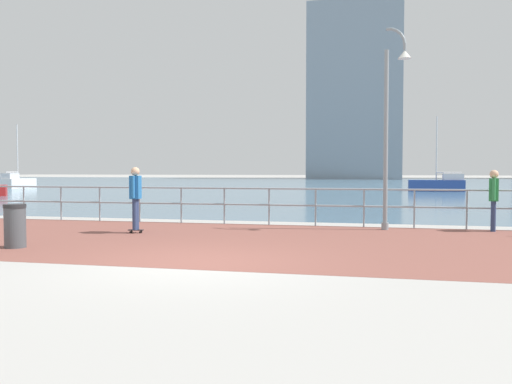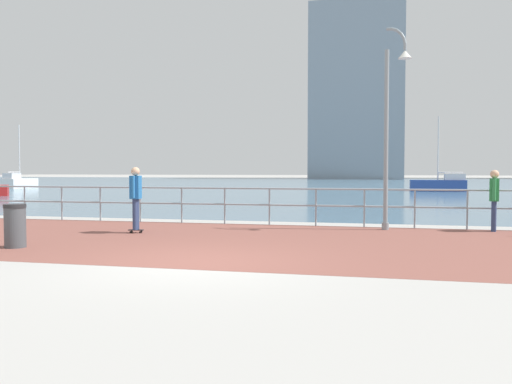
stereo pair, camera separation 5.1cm
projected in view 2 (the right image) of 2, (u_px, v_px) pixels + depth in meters
The scene contains 11 objects.
ground at pixel (342, 188), 48.42m from camera, with size 220.00×220.00×0.00m, color #ADAAA5.
brick_paving at pixel (238, 240), 12.38m from camera, with size 28.00×7.31×0.01m, color brown.
harbor_water at pixel (348, 184), 59.76m from camera, with size 180.00×88.00×0.00m, color slate.
waterfront_railing at pixel (269, 199), 15.90m from camera, with size 25.25×0.06×1.12m.
lamppost at pixel (392, 118), 14.35m from camera, with size 0.73×0.57×5.52m.
skateboarder at pixel (136, 193), 13.81m from camera, with size 0.41×0.56×1.73m.
bystander at pixel (494, 195), 14.17m from camera, with size 0.30×0.56×1.65m.
trash_bin at pixel (15, 226), 11.26m from camera, with size 0.46×0.46×0.93m.
sailboat_yellow at pixel (19, 182), 47.14m from camera, with size 1.66×4.14×5.67m.
sailboat_white at pixel (440, 184), 40.22m from camera, with size 4.05×1.27×5.69m.
tower_steel at pixel (357, 95), 97.15m from camera, with size 16.15×16.62×32.43m.
Camera 2 is at (3.15, -8.92, 1.66)m, focal length 37.16 mm.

